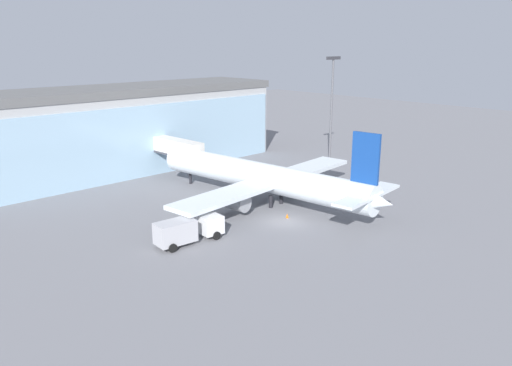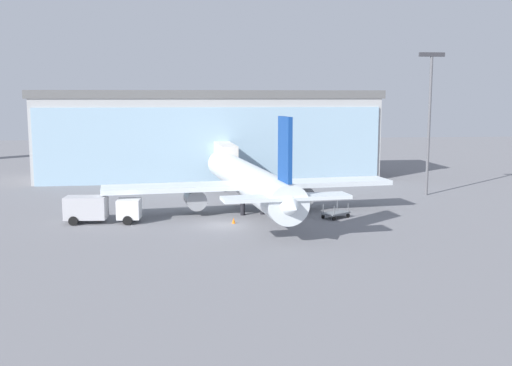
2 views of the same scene
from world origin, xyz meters
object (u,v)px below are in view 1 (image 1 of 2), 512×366
(catering_truck, at_px, (187,230))
(airplane, at_px, (264,178))
(jet_bridge, at_px, (169,147))
(apron_light_mast, at_px, (332,101))
(baggage_cart, at_px, (334,193))
(safety_cone_nose, at_px, (287,216))
(safety_cone_wingtip, at_px, (178,238))

(catering_truck, bearing_deg, airplane, 20.46)
(jet_bridge, bearing_deg, catering_truck, 146.80)
(apron_light_mast, relative_size, catering_truck, 2.38)
(jet_bridge, xyz_separation_m, baggage_cart, (10.07, -23.88, -4.14))
(jet_bridge, relative_size, safety_cone_nose, 25.03)
(airplane, xyz_separation_m, safety_cone_wingtip, (-15.49, -3.32, -3.04))
(apron_light_mast, bearing_deg, baggage_cart, -138.94)
(catering_truck, distance_m, safety_cone_nose, 13.21)
(safety_cone_wingtip, bearing_deg, apron_light_mast, 16.66)
(catering_truck, bearing_deg, baggage_cart, 3.50)
(catering_truck, xyz_separation_m, baggage_cart, (23.64, -0.24, -0.97))
(airplane, relative_size, safety_cone_wingtip, 65.55)
(jet_bridge, distance_m, apron_light_mast, 27.92)
(jet_bridge, relative_size, catering_truck, 1.85)
(safety_cone_nose, height_order, safety_cone_wingtip, same)
(catering_truck, height_order, safety_cone_wingtip, catering_truck)
(jet_bridge, xyz_separation_m, apron_light_mast, (25.03, -10.85, 5.94))
(catering_truck, bearing_deg, apron_light_mast, 22.42)
(airplane, relative_size, safety_cone_nose, 65.55)
(airplane, xyz_separation_m, safety_cone_nose, (-2.07, -6.11, -3.04))
(apron_light_mast, distance_m, catering_truck, 41.67)
(catering_truck, xyz_separation_m, safety_cone_nose, (13.05, -1.67, -1.19))
(jet_bridge, distance_m, baggage_cart, 26.25)
(catering_truck, distance_m, baggage_cart, 23.66)
(baggage_cart, relative_size, safety_cone_wingtip, 5.82)
(catering_truck, bearing_deg, safety_cone_wingtip, 112.47)
(jet_bridge, height_order, catering_truck, jet_bridge)
(catering_truck, xyz_separation_m, safety_cone_wingtip, (-0.37, 1.12, -1.19))
(safety_cone_wingtip, bearing_deg, jet_bridge, 58.23)
(apron_light_mast, height_order, safety_cone_wingtip, apron_light_mast)
(apron_light_mast, relative_size, baggage_cart, 5.53)
(apron_light_mast, xyz_separation_m, catering_truck, (-38.60, -12.79, -9.11))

